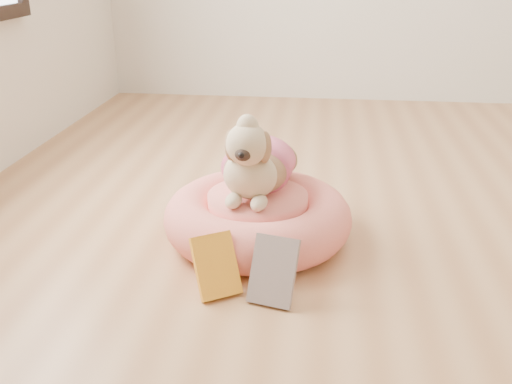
# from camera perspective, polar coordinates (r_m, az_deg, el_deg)

# --- Properties ---
(floor) EXTENTS (4.50, 4.50, 0.00)m
(floor) POSITION_cam_1_polar(r_m,az_deg,el_deg) (1.91, 23.72, -7.77)
(floor) COLOR #B07749
(floor) RESTS_ON ground
(pet_bed) EXTENTS (0.64, 0.64, 0.16)m
(pet_bed) POSITION_cam_1_polar(r_m,az_deg,el_deg) (1.94, 0.17, -2.54)
(pet_bed) COLOR #E16458
(pet_bed) RESTS_ON floor
(dog) EXTENTS (0.33, 0.44, 0.30)m
(dog) POSITION_cam_1_polar(r_m,az_deg,el_deg) (1.87, -0.00, 4.30)
(dog) COLOR brown
(dog) RESTS_ON pet_bed
(book_yellow) EXTENTS (0.16, 0.16, 0.17)m
(book_yellow) POSITION_cam_1_polar(r_m,az_deg,el_deg) (1.64, -4.03, -7.36)
(book_yellow) COLOR yellow
(book_yellow) RESTS_ON floor
(book_white) EXTENTS (0.15, 0.13, 0.18)m
(book_white) POSITION_cam_1_polar(r_m,az_deg,el_deg) (1.60, 1.75, -7.88)
(book_white) COLOR white
(book_white) RESTS_ON floor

